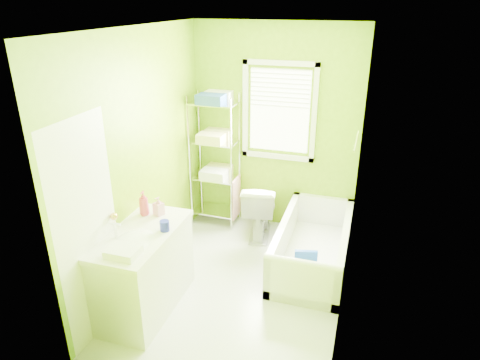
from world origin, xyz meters
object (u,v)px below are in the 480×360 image
(bathtub, at_px, (312,251))
(vanity, at_px, (144,268))
(toilet, at_px, (260,209))
(wire_shelf_unit, at_px, (217,146))

(bathtub, height_order, vanity, vanity)
(toilet, distance_m, wire_shelf_unit, 0.97)
(toilet, height_order, wire_shelf_unit, wire_shelf_unit)
(bathtub, xyz_separation_m, wire_shelf_unit, (-1.38, 0.66, 0.92))
(bathtub, bearing_deg, wire_shelf_unit, 154.61)
(bathtub, height_order, toilet, toilet)
(toilet, relative_size, wire_shelf_unit, 0.41)
(bathtub, distance_m, toilet, 0.91)
(bathtub, bearing_deg, toilet, 147.73)
(toilet, height_order, vanity, vanity)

